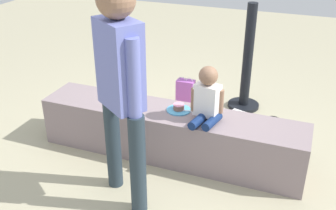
{
  "coord_description": "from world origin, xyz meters",
  "views": [
    {
      "loc": [
        1.12,
        -2.95,
        2.13
      ],
      "look_at": [
        0.11,
        -0.35,
        0.72
      ],
      "focal_mm": 42.48,
      "sensor_mm": 36.0,
      "label": 1
    }
  ],
  "objects": [
    {
      "name": "adult_standing",
      "position": [
        -0.11,
        -0.68,
        1.04
      ],
      "size": [
        0.44,
        0.37,
        1.72
      ],
      "color": "#25333D",
      "rests_on": "ground_plane"
    },
    {
      "name": "ground_plane",
      "position": [
        0.0,
        0.0,
        0.0
      ],
      "size": [
        12.0,
        12.0,
        0.0
      ],
      "primitive_type": "plane",
      "color": "tan"
    },
    {
      "name": "railing_post",
      "position": [
        0.45,
        1.25,
        0.47
      ],
      "size": [
        0.36,
        0.36,
        1.22
      ],
      "color": "black",
      "rests_on": "ground_plane"
    },
    {
      "name": "cake_plate",
      "position": [
        0.07,
        0.04,
        0.49
      ],
      "size": [
        0.22,
        0.22,
        0.07
      ],
      "color": "#4CA5D8",
      "rests_on": "concrete_ledge"
    },
    {
      "name": "gift_bag",
      "position": [
        -0.21,
        1.05,
        0.16
      ],
      "size": [
        0.2,
        0.12,
        0.35
      ],
      "color": "#B259BF",
      "rests_on": "ground_plane"
    },
    {
      "name": "handbag_black_leather",
      "position": [
        0.87,
        0.5,
        0.12
      ],
      "size": [
        0.31,
        0.13,
        0.33
      ],
      "color": "black",
      "rests_on": "ground_plane"
    },
    {
      "name": "party_cup_red",
      "position": [
        -0.28,
        0.78,
        0.05
      ],
      "size": [
        0.07,
        0.07,
        0.09
      ],
      "primitive_type": "cylinder",
      "color": "red",
      "rests_on": "ground_plane"
    },
    {
      "name": "water_bottle_near_gift",
      "position": [
        -0.91,
        0.78,
        0.11
      ],
      "size": [
        0.07,
        0.07,
        0.24
      ],
      "color": "silver",
      "rests_on": "ground_plane"
    },
    {
      "name": "child_seated",
      "position": [
        0.35,
        -0.03,
        0.68
      ],
      "size": [
        0.28,
        0.33,
        0.48
      ],
      "color": "navy",
      "rests_on": "concrete_ledge"
    },
    {
      "name": "cake_box_white",
      "position": [
        0.5,
        0.73,
        0.07
      ],
      "size": [
        0.34,
        0.33,
        0.14
      ],
      "primitive_type": "cube",
      "rotation": [
        0.0,
        0.0,
        -0.31
      ],
      "color": "white",
      "rests_on": "ground_plane"
    },
    {
      "name": "concrete_ledge",
      "position": [
        0.0,
        0.0,
        0.23
      ],
      "size": [
        2.45,
        0.46,
        0.47
      ],
      "primitive_type": "cube",
      "color": "gray",
      "rests_on": "ground_plane"
    }
  ]
}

